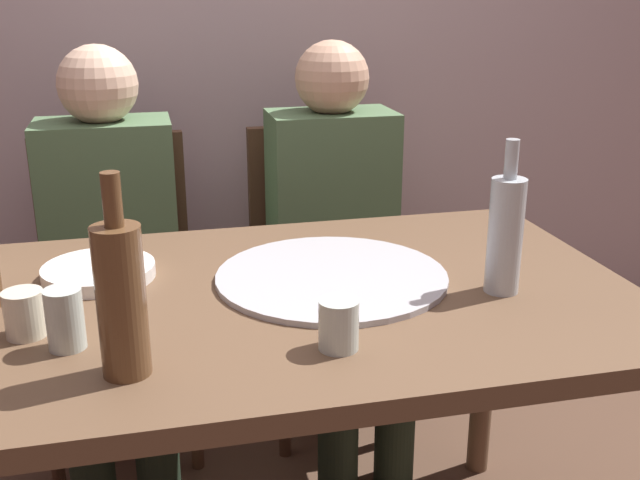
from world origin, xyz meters
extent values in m
cube|color=brown|center=(0.00, 0.00, 0.73)|extent=(1.43, 0.85, 0.04)
cylinder|color=brown|center=(0.65, 0.37, 0.36)|extent=(0.06, 0.06, 0.71)
cylinder|color=#ADADB2|center=(0.14, 0.04, 0.76)|extent=(0.47, 0.47, 0.01)
cylinder|color=brown|center=(-0.26, -0.26, 0.87)|extent=(0.07, 0.07, 0.24)
cylinder|color=brown|center=(-0.26, -0.26, 1.03)|extent=(0.03, 0.03, 0.08)
cylinder|color=#B2BCC1|center=(0.44, -0.09, 0.87)|extent=(0.07, 0.07, 0.22)
cylinder|color=#B2BCC1|center=(0.44, -0.09, 1.01)|extent=(0.03, 0.03, 0.07)
cylinder|color=beige|center=(-0.42, -0.08, 0.79)|extent=(0.07, 0.07, 0.08)
cylinder|color=#B7C6BC|center=(-0.35, -0.15, 0.81)|extent=(0.06, 0.06, 0.10)
cylinder|color=#B7C6BC|center=(0.08, -0.25, 0.80)|extent=(0.07, 0.07, 0.08)
cylinder|color=white|center=(-0.32, 0.16, 0.77)|extent=(0.22, 0.22, 0.03)
cube|color=#472D1E|center=(-0.31, 0.75, 0.45)|extent=(0.44, 0.44, 0.05)
cube|color=#472D1E|center=(-0.31, 0.95, 0.68)|extent=(0.44, 0.04, 0.45)
cylinder|color=#472D1E|center=(-0.12, 0.56, 0.21)|extent=(0.04, 0.04, 0.42)
cylinder|color=#472D1E|center=(-0.50, 0.56, 0.21)|extent=(0.04, 0.04, 0.42)
cylinder|color=#472D1E|center=(-0.12, 0.94, 0.21)|extent=(0.04, 0.04, 0.42)
cylinder|color=#472D1E|center=(-0.50, 0.94, 0.21)|extent=(0.04, 0.04, 0.42)
cube|color=#472D1E|center=(0.32, 0.75, 0.45)|extent=(0.44, 0.44, 0.05)
cube|color=#472D1E|center=(0.32, 0.95, 0.68)|extent=(0.44, 0.04, 0.45)
cylinder|color=#472D1E|center=(0.51, 0.56, 0.21)|extent=(0.04, 0.04, 0.42)
cylinder|color=#472D1E|center=(0.13, 0.56, 0.21)|extent=(0.04, 0.04, 0.42)
cylinder|color=#472D1E|center=(0.51, 0.94, 0.21)|extent=(0.04, 0.04, 0.42)
cylinder|color=#472D1E|center=(0.13, 0.94, 0.21)|extent=(0.04, 0.04, 0.42)
cube|color=#4C6B47|center=(-0.31, 0.77, 0.71)|extent=(0.36, 0.22, 0.52)
sphere|color=beige|center=(-0.31, 0.77, 1.06)|extent=(0.21, 0.21, 0.21)
cylinder|color=black|center=(-0.23, 0.57, 0.45)|extent=(0.12, 0.40, 0.12)
cylinder|color=black|center=(-0.39, 0.57, 0.45)|extent=(0.12, 0.40, 0.12)
cylinder|color=black|center=(-0.23, 0.37, 0.23)|extent=(0.11, 0.11, 0.45)
cylinder|color=black|center=(-0.39, 0.37, 0.23)|extent=(0.11, 0.11, 0.45)
cube|color=#4C6B47|center=(0.32, 0.77, 0.71)|extent=(0.36, 0.22, 0.52)
sphere|color=tan|center=(0.32, 0.77, 1.06)|extent=(0.21, 0.21, 0.21)
cylinder|color=black|center=(0.40, 0.57, 0.45)|extent=(0.12, 0.40, 0.12)
cylinder|color=black|center=(0.24, 0.57, 0.45)|extent=(0.12, 0.40, 0.12)
cylinder|color=black|center=(0.40, 0.37, 0.23)|extent=(0.11, 0.11, 0.45)
cylinder|color=black|center=(0.24, 0.37, 0.23)|extent=(0.11, 0.11, 0.45)
camera|label=1|loc=(-0.21, -1.32, 1.32)|focal=42.47mm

